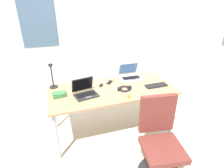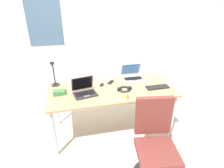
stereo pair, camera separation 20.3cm
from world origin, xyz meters
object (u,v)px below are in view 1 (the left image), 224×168
(headphones, at_px, (125,89))
(office_chair, at_px, (160,145))
(laptop_back_right, at_px, (85,92))
(computer_mouse, at_px, (101,85))
(laptop_front_left, at_px, (130,75))
(book_stack, at_px, (59,94))
(cell_phone, at_px, (110,82))
(pill_bottle, at_px, (129,95))
(external_keyboard, at_px, (156,85))
(desk_lamp, at_px, (52,76))

(headphones, height_order, office_chair, office_chair)
(laptop_back_right, distance_m, computer_mouse, 0.34)
(laptop_front_left, xyz_separation_m, book_stack, (-1.14, -0.25, -0.02))
(cell_phone, distance_m, pill_bottle, 0.54)
(headphones, bearing_deg, pill_bottle, -98.92)
(external_keyboard, bearing_deg, computer_mouse, 161.55)
(desk_lamp, bearing_deg, book_stack, -75.07)
(desk_lamp, distance_m, pill_bottle, 1.11)
(laptop_back_right, bearing_deg, desk_lamp, 140.84)
(cell_phone, xyz_separation_m, pill_bottle, (0.10, -0.53, 0.04))
(cell_phone, xyz_separation_m, office_chair, (0.27, -1.11, -0.35))
(cell_phone, bearing_deg, laptop_back_right, -112.50)
(laptop_back_right, xyz_separation_m, laptop_front_left, (0.80, 0.34, 0.00))
(pill_bottle, bearing_deg, computer_mouse, 119.16)
(computer_mouse, relative_size, pill_bottle, 1.22)
(desk_lamp, relative_size, laptop_back_right, 1.16)
(cell_phone, bearing_deg, laptop_front_left, 46.72)
(book_stack, bearing_deg, cell_phone, 13.30)
(laptop_front_left, distance_m, headphones, 0.43)
(laptop_back_right, height_order, pill_bottle, laptop_back_right)
(laptop_back_right, bearing_deg, computer_mouse, 35.48)
(desk_lamp, xyz_separation_m, computer_mouse, (0.67, -0.13, -0.18))
(headphones, relative_size, pill_bottle, 2.71)
(office_chair, bearing_deg, laptop_front_left, 84.85)
(external_keyboard, xyz_separation_m, office_chair, (-0.36, -0.79, -0.35))
(headphones, bearing_deg, book_stack, 173.38)
(laptop_front_left, xyz_separation_m, computer_mouse, (-0.53, -0.14, -0.03))
(desk_lamp, height_order, pill_bottle, desk_lamp)
(laptop_back_right, xyz_separation_m, office_chair, (0.69, -0.84, -0.39))
(headphones, distance_m, pill_bottle, 0.24)
(laptop_back_right, relative_size, computer_mouse, 3.61)
(laptop_front_left, xyz_separation_m, external_keyboard, (0.25, -0.40, -0.04))
(headphones, xyz_separation_m, office_chair, (0.13, -0.82, -0.36))
(laptop_front_left, xyz_separation_m, headphones, (-0.24, -0.36, -0.03))
(pill_bottle, bearing_deg, external_keyboard, 20.93)
(desk_lamp, xyz_separation_m, laptop_front_left, (1.20, 0.01, -0.15))
(external_keyboard, xyz_separation_m, computer_mouse, (-0.78, 0.25, 0.01))
(laptop_back_right, bearing_deg, book_stack, 166.07)
(laptop_back_right, distance_m, cell_phone, 0.51)
(external_keyboard, relative_size, computer_mouse, 3.44)
(headphones, bearing_deg, external_keyboard, -4.49)
(computer_mouse, height_order, cell_phone, computer_mouse)
(external_keyboard, height_order, headphones, headphones)
(laptop_back_right, bearing_deg, laptop_front_left, 22.74)
(laptop_back_right, xyz_separation_m, cell_phone, (0.43, 0.26, -0.04))
(laptop_back_right, height_order, laptop_front_left, laptop_front_left)
(laptop_front_left, xyz_separation_m, cell_phone, (-0.37, -0.07, -0.04))
(pill_bottle, bearing_deg, book_stack, 158.24)
(desk_lamp, bearing_deg, computer_mouse, -11.13)
(headphones, distance_m, book_stack, 0.91)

